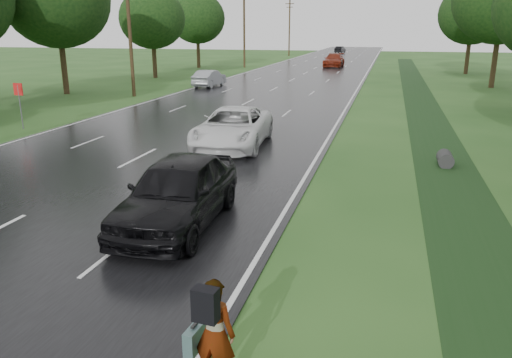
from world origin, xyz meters
The scene contains 20 objects.
road centered at (0.00, 45.00, 0.02)m, with size 14.00×180.00×0.04m, color black.
edge_stripe_east centered at (6.75, 45.00, 0.04)m, with size 0.12×180.00×0.01m, color silver.
edge_stripe_west centered at (-6.75, 45.00, 0.04)m, with size 0.12×180.00×0.01m, color silver.
center_line centered at (0.00, 45.00, 0.04)m, with size 0.12×180.00×0.01m, color silver.
drainage_ditch centered at (11.50, 18.71, 0.04)m, with size 2.20×120.00×0.56m.
road_sign centered at (-8.50, 12.00, 1.64)m, with size 0.50×0.06×2.30m.
utility_pole_mid centered at (-9.20, 25.00, 5.20)m, with size 1.60×0.26×10.00m.
utility_pole_far centered at (-9.20, 55.00, 5.20)m, with size 1.60×0.26×10.00m.
utility_pole_distant centered at (-9.20, 85.00, 5.20)m, with size 1.60×0.26×10.00m.
tree_east_d centered at (17.80, 38.00, 7.15)m, with size 8.00×8.00×10.76m.
tree_east_f centered at (17.50, 52.00, 6.37)m, with size 7.20×7.20×9.62m.
tree_west_c centered at (-15.00, 25.00, 6.92)m, with size 7.80×7.80×10.43m.
tree_west_d centered at (-14.20, 39.00, 5.82)m, with size 6.60×6.60×8.80m.
tree_west_f centered at (-14.80, 53.00, 6.14)m, with size 7.00×7.00×9.29m.
pedestrian centered at (7.18, -3.47, 0.86)m, with size 0.77×0.73×1.68m.
white_pickup centered at (3.00, 10.85, 0.86)m, with size 2.71×5.87×1.63m, color silver.
dark_sedan centered at (4.30, 2.00, 0.93)m, with size 2.09×5.20×1.77m, color black.
silver_sedan centered at (-5.80, 32.22, 0.76)m, with size 1.51×4.34×1.43m, color #909498.
far_car_red centered at (2.05, 58.50, 0.89)m, with size 2.37×5.83×1.69m, color maroon.
far_car_dark centered at (-1.00, 97.88, 0.71)m, with size 1.42×4.07×1.34m, color black.
Camera 1 is at (9.28, -9.10, 4.88)m, focal length 35.00 mm.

